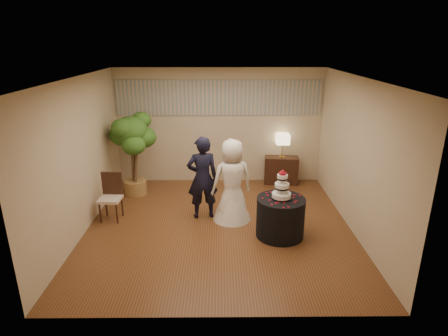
{
  "coord_description": "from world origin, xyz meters",
  "views": [
    {
      "loc": [
        0.04,
        -6.45,
        3.41
      ],
      "look_at": [
        0.1,
        0.4,
        1.05
      ],
      "focal_mm": 30.0,
      "sensor_mm": 36.0,
      "label": 1
    }
  ],
  "objects_px": {
    "table_lamp": "(282,146)",
    "bride": "(232,180)",
    "console": "(281,170)",
    "side_chair": "(110,198)",
    "groom": "(202,178)",
    "cake_table": "(280,217)",
    "wedding_cake": "(282,184)",
    "ficus_tree": "(133,154)"
  },
  "relations": [
    {
      "from": "wedding_cake",
      "to": "groom",
      "type": "bearing_deg",
      "value": 151.2
    },
    {
      "from": "wedding_cake",
      "to": "side_chair",
      "type": "relative_size",
      "value": 0.57
    },
    {
      "from": "bride",
      "to": "table_lamp",
      "type": "bearing_deg",
      "value": -140.21
    },
    {
      "from": "wedding_cake",
      "to": "table_lamp",
      "type": "bearing_deg",
      "value": 80.96
    },
    {
      "from": "table_lamp",
      "to": "side_chair",
      "type": "distance_m",
      "value": 4.2
    },
    {
      "from": "side_chair",
      "to": "groom",
      "type": "bearing_deg",
      "value": 7.55
    },
    {
      "from": "groom",
      "to": "ficus_tree",
      "type": "bearing_deg",
      "value": -47.37
    },
    {
      "from": "console",
      "to": "cake_table",
      "type": "bearing_deg",
      "value": -93.0
    },
    {
      "from": "cake_table",
      "to": "console",
      "type": "bearing_deg",
      "value": 80.96
    },
    {
      "from": "wedding_cake",
      "to": "console",
      "type": "distance_m",
      "value": 2.76
    },
    {
      "from": "bride",
      "to": "ficus_tree",
      "type": "relative_size",
      "value": 0.85
    },
    {
      "from": "groom",
      "to": "wedding_cake",
      "type": "relative_size",
      "value": 3.11
    },
    {
      "from": "table_lamp",
      "to": "ficus_tree",
      "type": "xyz_separation_m",
      "value": [
        -3.48,
        -0.67,
        -0.0
      ]
    },
    {
      "from": "wedding_cake",
      "to": "console",
      "type": "relative_size",
      "value": 0.66
    },
    {
      "from": "bride",
      "to": "console",
      "type": "height_order",
      "value": "bride"
    },
    {
      "from": "groom",
      "to": "ficus_tree",
      "type": "xyz_separation_m",
      "value": [
        -1.62,
        1.19,
        0.13
      ]
    },
    {
      "from": "console",
      "to": "side_chair",
      "type": "bearing_deg",
      "value": -145.76
    },
    {
      "from": "console",
      "to": "side_chair",
      "type": "height_order",
      "value": "side_chair"
    },
    {
      "from": "wedding_cake",
      "to": "ficus_tree",
      "type": "xyz_separation_m",
      "value": [
        -3.06,
        1.98,
        -0.04
      ]
    },
    {
      "from": "groom",
      "to": "cake_table",
      "type": "bearing_deg",
      "value": 140.05
    },
    {
      "from": "cake_table",
      "to": "console",
      "type": "height_order",
      "value": "cake_table"
    },
    {
      "from": "cake_table",
      "to": "wedding_cake",
      "type": "xyz_separation_m",
      "value": [
        0.0,
        0.0,
        0.64
      ]
    },
    {
      "from": "groom",
      "to": "table_lamp",
      "type": "xyz_separation_m",
      "value": [
        1.86,
        1.85,
        0.13
      ]
    },
    {
      "from": "wedding_cake",
      "to": "ficus_tree",
      "type": "relative_size",
      "value": 0.28
    },
    {
      "from": "bride",
      "to": "cake_table",
      "type": "xyz_separation_m",
      "value": [
        0.86,
        -0.68,
        -0.46
      ]
    },
    {
      "from": "bride",
      "to": "ficus_tree",
      "type": "bearing_deg",
      "value": -47.78
    },
    {
      "from": "cake_table",
      "to": "table_lamp",
      "type": "xyz_separation_m",
      "value": [
        0.42,
        2.64,
        0.6
      ]
    },
    {
      "from": "bride",
      "to": "groom",
      "type": "bearing_deg",
      "value": -28.16
    },
    {
      "from": "side_chair",
      "to": "table_lamp",
      "type": "bearing_deg",
      "value": 32.13
    },
    {
      "from": "wedding_cake",
      "to": "console",
      "type": "xyz_separation_m",
      "value": [
        0.42,
        2.64,
        -0.66
      ]
    },
    {
      "from": "console",
      "to": "wedding_cake",
      "type": "bearing_deg",
      "value": -93.0
    },
    {
      "from": "ficus_tree",
      "to": "cake_table",
      "type": "bearing_deg",
      "value": -32.89
    },
    {
      "from": "groom",
      "to": "bride",
      "type": "height_order",
      "value": "groom"
    },
    {
      "from": "bride",
      "to": "side_chair",
      "type": "xyz_separation_m",
      "value": [
        -2.4,
        -0.0,
        -0.35
      ]
    },
    {
      "from": "table_lamp",
      "to": "bride",
      "type": "bearing_deg",
      "value": -123.0
    },
    {
      "from": "side_chair",
      "to": "ficus_tree",
      "type": "bearing_deg",
      "value": 85.38
    },
    {
      "from": "bride",
      "to": "wedding_cake",
      "type": "relative_size",
      "value": 3.06
    },
    {
      "from": "bride",
      "to": "table_lamp",
      "type": "xyz_separation_m",
      "value": [
        1.28,
        1.97,
        0.15
      ]
    },
    {
      "from": "table_lamp",
      "to": "groom",
      "type": "bearing_deg",
      "value": -135.03
    },
    {
      "from": "side_chair",
      "to": "cake_table",
      "type": "bearing_deg",
      "value": -7.78
    },
    {
      "from": "ficus_tree",
      "to": "groom",
      "type": "bearing_deg",
      "value": -36.22
    },
    {
      "from": "groom",
      "to": "wedding_cake",
      "type": "bearing_deg",
      "value": 140.05
    }
  ]
}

